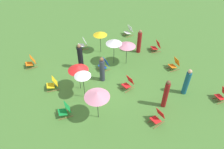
% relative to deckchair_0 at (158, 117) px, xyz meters
% --- Properties ---
extents(ground_plane, '(40.00, 40.00, 0.00)m').
position_rel_deckchair_0_xyz_m(ground_plane, '(-3.88, -1.60, -0.37)').
color(ground_plane, '#477A33').
extents(deckchair_0, '(0.55, 0.80, 0.83)m').
position_rel_deckchair_0_xyz_m(deckchair_0, '(0.00, 0.00, 0.00)').
color(deckchair_0, olive).
rests_on(deckchair_0, ground).
extents(deckchair_1, '(0.52, 0.78, 0.83)m').
position_rel_deckchair_0_xyz_m(deckchair_1, '(-8.05, 3.68, 0.00)').
color(deckchair_1, olive).
rests_on(deckchair_1, ground).
extents(deckchair_2, '(0.64, 0.85, 0.83)m').
position_rel_deckchair_0_xyz_m(deckchair_2, '(-5.10, 4.13, 0.00)').
color(deckchair_2, olive).
rests_on(deckchair_2, ground).
extents(deckchair_3, '(0.60, 0.83, 0.83)m').
position_rel_deckchair_0_xyz_m(deckchair_3, '(-2.80, -3.86, 0.00)').
color(deckchair_3, olive).
rests_on(deckchair_3, ground).
extents(deckchair_4, '(0.63, 0.84, 0.83)m').
position_rel_deckchair_0_xyz_m(deckchair_4, '(-8.17, -0.37, 0.00)').
color(deckchair_4, olive).
rests_on(deckchair_4, ground).
extents(deckchair_5, '(0.49, 0.77, 0.83)m').
position_rel_deckchair_0_xyz_m(deckchair_5, '(-5.12, -0.25, 0.00)').
color(deckchair_5, olive).
rests_on(deckchair_5, ground).
extents(deckchair_6, '(0.58, 0.82, 0.83)m').
position_rel_deckchair_0_xyz_m(deckchair_6, '(0.64, 4.11, 0.00)').
color(deckchair_6, olive).
rests_on(deckchair_6, ground).
extents(deckchair_8, '(0.55, 0.80, 0.83)m').
position_rel_deckchair_0_xyz_m(deckchair_8, '(-7.88, -4.34, 0.00)').
color(deckchair_8, olive).
rests_on(deckchair_8, ground).
extents(deckchair_9, '(0.65, 0.85, 0.83)m').
position_rel_deckchair_0_xyz_m(deckchair_9, '(-5.06, -3.77, 0.00)').
color(deckchair_9, olive).
rests_on(deckchair_9, ground).
extents(deckchair_10, '(0.56, 0.81, 0.83)m').
position_rel_deckchair_0_xyz_m(deckchair_10, '(-2.81, 3.78, 0.00)').
color(deckchair_10, olive).
rests_on(deckchair_10, ground).
extents(deckchair_11, '(0.58, 0.82, 0.83)m').
position_rel_deckchair_0_xyz_m(deckchair_11, '(-2.84, 0.11, 0.00)').
color(deckchair_11, olive).
rests_on(deckchair_11, ground).
extents(umbrella_0, '(0.99, 0.99, 1.65)m').
position_rel_deckchair_0_xyz_m(umbrella_0, '(-7.08, 0.52, 1.16)').
color(umbrella_0, black).
rests_on(umbrella_0, ground).
extents(umbrella_1, '(1.14, 1.14, 1.67)m').
position_rel_deckchair_0_xyz_m(umbrella_1, '(-4.92, 1.34, 1.17)').
color(umbrella_1, black).
rests_on(umbrella_1, ground).
extents(umbrella_2, '(1.15, 1.15, 1.71)m').
position_rel_deckchair_0_xyz_m(umbrella_2, '(-4.25, -2.37, 1.19)').
color(umbrella_2, black).
rests_on(umbrella_2, ground).
extents(umbrella_3, '(0.90, 0.90, 1.90)m').
position_rel_deckchair_0_xyz_m(umbrella_3, '(-3.47, -2.44, 1.37)').
color(umbrella_3, black).
rests_on(umbrella_3, ground).
extents(umbrella_4, '(1.25, 1.25, 1.82)m').
position_rel_deckchair_0_xyz_m(umbrella_4, '(-1.79, -2.46, 1.31)').
color(umbrella_4, black).
rests_on(umbrella_4, ground).
extents(umbrella_5, '(1.07, 1.07, 1.88)m').
position_rel_deckchair_0_xyz_m(umbrella_5, '(-5.39, 0.64, 1.35)').
color(umbrella_5, black).
rests_on(umbrella_5, ground).
extents(person_0, '(0.38, 0.38, 1.81)m').
position_rel_deckchair_0_xyz_m(person_0, '(-5.63, 2.91, 0.49)').
color(person_0, maroon).
rests_on(person_0, ground).
extents(person_1, '(0.35, 0.35, 1.72)m').
position_rel_deckchair_0_xyz_m(person_1, '(-4.25, -0.88, 0.45)').
color(person_1, '#333847').
rests_on(person_1, ground).
extents(person_2, '(0.42, 0.42, 1.75)m').
position_rel_deckchair_0_xyz_m(person_2, '(-0.82, 2.69, 0.47)').
color(person_2, '#195972').
rests_on(person_2, ground).
extents(person_3, '(0.30, 0.30, 1.85)m').
position_rel_deckchair_0_xyz_m(person_3, '(-0.66, 0.99, 0.53)').
color(person_3, maroon).
rests_on(person_3, ground).
extents(person_4, '(0.35, 0.35, 1.86)m').
position_rel_deckchair_0_xyz_m(person_4, '(-6.02, -1.52, 0.51)').
color(person_4, black).
rests_on(person_4, ground).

